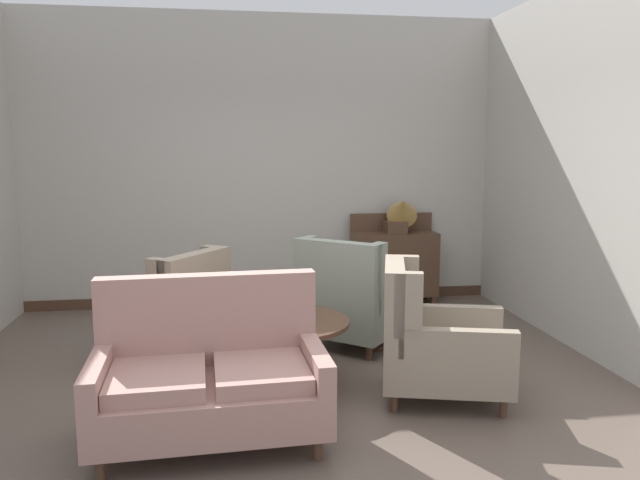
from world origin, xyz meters
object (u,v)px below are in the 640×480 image
object	(u,v)px
settee	(210,377)
armchair_far_left	(173,315)
coffee_table	(286,330)
side_table	(377,301)
sideboard	(394,263)
porcelain_vase	(293,304)
armchair_near_window	(433,343)
armchair_foreground_right	(352,301)
gramophone	(401,211)

from	to	relation	value
settee	armchair_far_left	size ratio (longest dim) A/B	1.29
settee	armchair_far_left	distance (m)	1.52
coffee_table	armchair_far_left	bearing A→B (deg)	144.65
side_table	sideboard	distance (m)	1.66
coffee_table	sideboard	bearing A→B (deg)	57.39
porcelain_vase	sideboard	distance (m)	2.80
armchair_near_window	armchair_far_left	distance (m)	2.24
porcelain_vase	armchair_foreground_right	bearing A→B (deg)	54.15
armchair_far_left	side_table	bearing A→B (deg)	130.24
armchair_foreground_right	coffee_table	bearing A→B (deg)	91.78
porcelain_vase	side_table	world-z (taller)	porcelain_vase
coffee_table	settee	distance (m)	1.00
coffee_table	sideboard	world-z (taller)	sideboard
armchair_near_window	armchair_foreground_right	bearing A→B (deg)	30.51
coffee_table	porcelain_vase	distance (m)	0.22
porcelain_vase	armchair_near_window	bearing A→B (deg)	-21.26
settee	sideboard	bearing A→B (deg)	54.48
porcelain_vase	settee	distance (m)	1.05
armchair_foreground_right	sideboard	world-z (taller)	sideboard
settee	sideboard	distance (m)	3.81
settee	armchair_near_window	world-z (taller)	settee
gramophone	side_table	bearing A→B (deg)	-113.67
armchair_far_left	armchair_near_window	bearing A→B (deg)	96.99
porcelain_vase	gramophone	bearing A→B (deg)	56.53
settee	side_table	distance (m)	2.22
coffee_table	sideboard	xyz separation A→B (m)	(1.51, 2.37, 0.04)
armchair_far_left	sideboard	world-z (taller)	sideboard
settee	side_table	bearing A→B (deg)	45.34
settee	armchair_near_window	bearing A→B (deg)	12.10
porcelain_vase	armchair_near_window	xyz separation A→B (m)	(1.01, -0.39, -0.23)
porcelain_vase	armchair_foreground_right	distance (m)	1.13
settee	coffee_table	bearing A→B (deg)	53.14
gramophone	armchair_near_window	bearing A→B (deg)	-100.73
armchair_near_window	gramophone	xyz separation A→B (m)	(0.51, 2.68, 0.69)
coffee_table	gramophone	xyz separation A→B (m)	(1.56, 2.28, 0.67)
coffee_table	gramophone	distance (m)	2.84
armchair_far_left	sideboard	xyz separation A→B (m)	(2.44, 1.71, 0.07)
settee	side_table	xyz separation A→B (m)	(1.49, 1.64, 0.03)
armchair_near_window	porcelain_vase	bearing A→B (deg)	83.70
armchair_foreground_right	armchair_far_left	xyz separation A→B (m)	(-1.62, -0.23, -0.00)
settee	armchair_foreground_right	size ratio (longest dim) A/B	1.20
coffee_table	armchair_near_window	size ratio (longest dim) A/B	0.92
armchair_foreground_right	gramophone	xyz separation A→B (m)	(0.87, 1.39, 0.69)
settee	side_table	size ratio (longest dim) A/B	1.99
armchair_foreground_right	sideboard	xyz separation A→B (m)	(0.82, 1.49, 0.06)
settee	gramophone	xyz separation A→B (m)	(2.13, 3.10, 0.71)
porcelain_vase	settee	world-z (taller)	settee
coffee_table	gramophone	size ratio (longest dim) A/B	1.84
coffee_table	gramophone	world-z (taller)	gramophone
armchair_near_window	sideboard	xyz separation A→B (m)	(0.46, 2.77, 0.06)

